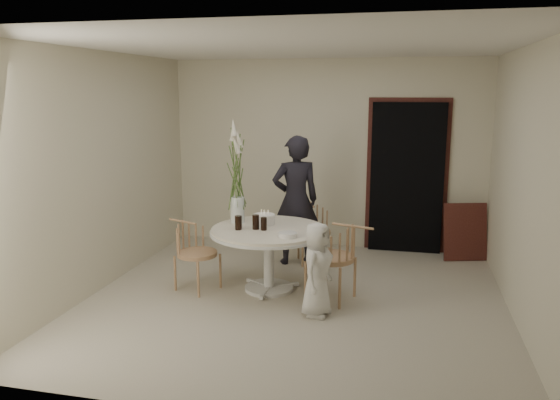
% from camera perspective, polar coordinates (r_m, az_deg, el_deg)
% --- Properties ---
extents(ground, '(4.50, 4.50, 0.00)m').
position_cam_1_polar(ground, '(6.09, 1.51, -10.40)').
color(ground, '#BEB2A2').
rests_on(ground, ground).
extents(room_shell, '(4.50, 4.50, 4.50)m').
position_cam_1_polar(room_shell, '(5.69, 1.60, 4.92)').
color(room_shell, white).
rests_on(room_shell, ground).
extents(doorway, '(1.00, 0.10, 2.10)m').
position_cam_1_polar(doorway, '(7.82, 13.10, 2.22)').
color(doorway, black).
rests_on(doorway, ground).
extents(door_trim, '(1.12, 0.03, 2.22)m').
position_cam_1_polar(door_trim, '(7.85, 13.12, 2.70)').
color(door_trim, '#58251E').
rests_on(door_trim, ground).
extents(table, '(1.33, 1.33, 0.73)m').
position_cam_1_polar(table, '(6.20, -1.17, -3.99)').
color(table, silver).
rests_on(table, ground).
extents(picture_frame, '(0.61, 0.33, 0.77)m').
position_cam_1_polar(picture_frame, '(7.77, 18.79, -3.17)').
color(picture_frame, '#58251E').
rests_on(picture_frame, ground).
extents(chair_far, '(0.52, 0.55, 0.77)m').
position_cam_1_polar(chair_far, '(7.32, 3.42, -2.53)').
color(chair_far, tan).
rests_on(chair_far, ground).
extents(chair_right, '(0.61, 0.59, 0.88)m').
position_cam_1_polar(chair_right, '(5.90, 6.44, -5.32)').
color(chair_right, tan).
rests_on(chair_right, ground).
extents(chair_left, '(0.57, 0.55, 0.79)m').
position_cam_1_polar(chair_left, '(6.38, -9.38, -4.65)').
color(chair_left, tan).
rests_on(chair_left, ground).
extents(girl, '(0.73, 0.63, 1.70)m').
position_cam_1_polar(girl, '(7.12, 1.63, -0.03)').
color(girl, black).
rests_on(girl, ground).
extents(boy, '(0.41, 0.53, 0.97)m').
position_cam_1_polar(boy, '(5.56, 3.90, -7.23)').
color(boy, silver).
rests_on(boy, ground).
extents(birthday_cake, '(0.25, 0.25, 0.17)m').
position_cam_1_polar(birthday_cake, '(6.34, -1.66, -2.03)').
color(birthday_cake, white).
rests_on(birthday_cake, table).
extents(cola_tumbler_a, '(0.07, 0.07, 0.14)m').
position_cam_1_polar(cola_tumbler_a, '(6.17, -4.30, -2.31)').
color(cola_tumbler_a, black).
rests_on(cola_tumbler_a, table).
extents(cola_tumbler_b, '(0.08, 0.08, 0.15)m').
position_cam_1_polar(cola_tumbler_b, '(6.08, -1.70, -2.49)').
color(cola_tumbler_b, black).
rests_on(cola_tumbler_b, table).
extents(cola_tumbler_c, '(0.09, 0.09, 0.16)m').
position_cam_1_polar(cola_tumbler_c, '(6.11, -4.39, -2.38)').
color(cola_tumbler_c, black).
rests_on(cola_tumbler_c, table).
extents(cola_tumbler_d, '(0.09, 0.09, 0.16)m').
position_cam_1_polar(cola_tumbler_d, '(6.12, -2.55, -2.32)').
color(cola_tumbler_d, black).
rests_on(cola_tumbler_d, table).
extents(plate_stack, '(0.25, 0.25, 0.05)m').
position_cam_1_polar(plate_stack, '(5.80, 0.81, -3.66)').
color(plate_stack, white).
rests_on(plate_stack, table).
extents(flower_vase, '(0.16, 0.16, 1.21)m').
position_cam_1_polar(flower_vase, '(6.35, -4.53, 2.38)').
color(flower_vase, silver).
rests_on(flower_vase, table).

